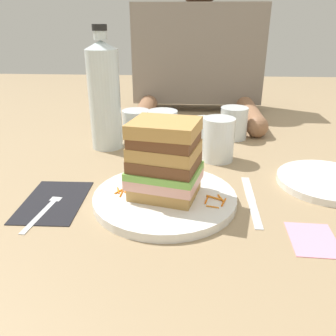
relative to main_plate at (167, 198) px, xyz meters
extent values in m
plane|color=#9E8460|center=(0.00, 0.01, -0.01)|extent=(3.00, 3.00, 0.00)
cylinder|color=white|center=(0.00, 0.00, 0.00)|extent=(0.27, 0.27, 0.02)
cube|color=tan|center=(0.00, 0.00, 0.02)|extent=(0.13, 0.12, 0.02)
cube|color=#E0A393|center=(0.00, 0.00, 0.04)|extent=(0.14, 0.13, 0.02)
cube|color=#7AB74C|center=(0.00, 0.00, 0.06)|extent=(0.14, 0.13, 0.01)
cube|color=brown|center=(0.00, 0.00, 0.07)|extent=(0.13, 0.12, 0.02)
cube|color=tan|center=(0.00, 0.00, 0.10)|extent=(0.13, 0.12, 0.02)
cube|color=brown|center=(0.00, 0.00, 0.12)|extent=(0.13, 0.12, 0.02)
cube|color=tan|center=(0.00, 0.00, 0.14)|extent=(0.13, 0.12, 0.03)
cylinder|color=orange|center=(-0.06, 0.02, 0.01)|extent=(0.02, 0.01, 0.00)
cylinder|color=orange|center=(-0.07, 0.03, 0.01)|extent=(0.03, 0.01, 0.00)
cylinder|color=orange|center=(-0.07, 0.02, 0.01)|extent=(0.03, 0.01, 0.00)
cylinder|color=orange|center=(-0.09, 0.00, 0.01)|extent=(0.01, 0.02, 0.00)
cylinder|color=orange|center=(-0.09, 0.01, 0.01)|extent=(0.02, 0.03, 0.00)
cylinder|color=orange|center=(-0.07, 0.01, 0.01)|extent=(0.02, 0.03, 0.00)
cylinder|color=orange|center=(-0.08, 0.02, 0.01)|extent=(0.01, 0.03, 0.00)
cylinder|color=orange|center=(-0.08, 0.02, 0.01)|extent=(0.02, 0.03, 0.00)
cylinder|color=orange|center=(-0.08, 0.00, 0.01)|extent=(0.00, 0.03, 0.00)
cylinder|color=orange|center=(0.07, -0.02, 0.01)|extent=(0.01, 0.03, 0.00)
cylinder|color=orange|center=(0.10, -0.03, 0.01)|extent=(0.01, 0.03, 0.00)
cylinder|color=orange|center=(0.09, -0.01, 0.01)|extent=(0.03, 0.02, 0.00)
cylinder|color=orange|center=(0.10, -0.01, 0.01)|extent=(0.01, 0.03, 0.00)
cylinder|color=orange|center=(0.08, -0.04, 0.01)|extent=(0.02, 0.01, 0.00)
cube|color=black|center=(-0.21, -0.01, -0.01)|extent=(0.11, 0.17, 0.00)
cube|color=silver|center=(-0.22, -0.07, 0.00)|extent=(0.02, 0.11, 0.00)
cube|color=silver|center=(-0.21, -0.01, 0.00)|extent=(0.02, 0.02, 0.00)
cylinder|color=silver|center=(-0.20, 0.02, 0.00)|extent=(0.01, 0.04, 0.00)
cylinder|color=silver|center=(-0.20, 0.02, 0.00)|extent=(0.01, 0.04, 0.00)
cylinder|color=silver|center=(-0.21, 0.02, 0.00)|extent=(0.01, 0.04, 0.00)
cylinder|color=silver|center=(-0.22, 0.02, 0.00)|extent=(0.01, 0.04, 0.00)
cube|color=silver|center=(0.16, -0.04, -0.01)|extent=(0.02, 0.10, 0.00)
cube|color=silver|center=(0.16, 0.06, -0.01)|extent=(0.02, 0.11, 0.00)
cylinder|color=white|center=(0.11, 0.22, 0.04)|extent=(0.07, 0.07, 0.10)
cylinder|color=orange|center=(0.11, 0.22, 0.03)|extent=(0.07, 0.07, 0.07)
cylinder|color=silver|center=(-0.18, 0.29, 0.12)|extent=(0.08, 0.08, 0.25)
cone|color=silver|center=(-0.18, 0.29, 0.25)|extent=(0.08, 0.08, 0.02)
cylinder|color=silver|center=(-0.18, 0.29, 0.27)|extent=(0.03, 0.03, 0.02)
cylinder|color=black|center=(-0.18, 0.29, 0.29)|extent=(0.04, 0.04, 0.01)
cylinder|color=silver|center=(-0.11, 0.38, 0.03)|extent=(0.08, 0.08, 0.08)
cylinder|color=silver|center=(0.07, 0.31, 0.03)|extent=(0.06, 0.06, 0.08)
cylinder|color=silver|center=(-0.03, 0.32, 0.04)|extent=(0.08, 0.08, 0.09)
cylinder|color=silver|center=(0.16, 0.38, 0.04)|extent=(0.08, 0.08, 0.09)
cylinder|color=white|center=(0.32, 0.09, 0.00)|extent=(0.20, 0.20, 0.01)
cube|color=pink|center=(0.24, -0.11, -0.01)|extent=(0.07, 0.10, 0.00)
cylinder|color=#936647|center=(-0.11, 0.53, 0.02)|extent=(0.06, 0.26, 0.06)
cylinder|color=#936647|center=(0.23, 0.53, 0.02)|extent=(0.06, 0.26, 0.06)
sphere|color=#936647|center=(-0.11, 0.40, 0.02)|extent=(0.06, 0.06, 0.06)
sphere|color=#936647|center=(0.23, 0.40, 0.02)|extent=(0.06, 0.06, 0.06)
cube|color=gray|center=(0.06, 0.73, 0.19)|extent=(0.45, 0.13, 0.33)
camera|label=1|loc=(0.04, -0.57, 0.31)|focal=37.39mm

